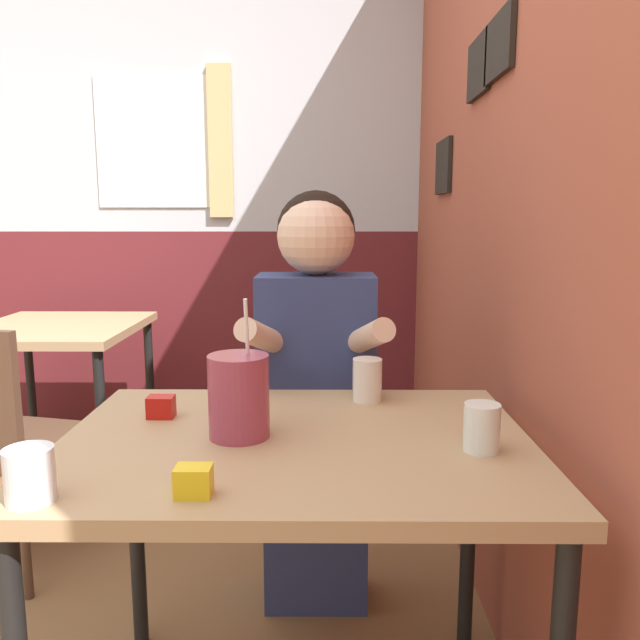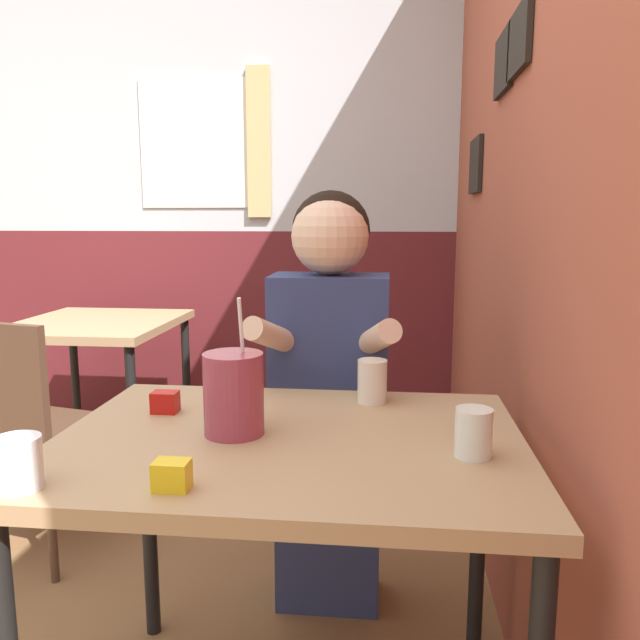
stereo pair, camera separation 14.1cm
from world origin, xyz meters
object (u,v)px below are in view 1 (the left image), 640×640
object	(u,v)px
person_seated	(316,387)
cocktail_pitcher	(239,396)
background_table	(58,345)
main_table	(296,469)

from	to	relation	value
person_seated	cocktail_pitcher	world-z (taller)	person_seated
person_seated	cocktail_pitcher	distance (m)	0.57
person_seated	cocktail_pitcher	size ratio (longest dim) A/B	4.26
background_table	cocktail_pitcher	distance (m)	1.68
main_table	person_seated	distance (m)	0.54
main_table	cocktail_pitcher	world-z (taller)	cocktail_pitcher
main_table	cocktail_pitcher	distance (m)	0.20
background_table	person_seated	bearing A→B (deg)	-36.51
background_table	main_table	bearing A→B (deg)	-51.60
main_table	background_table	size ratio (longest dim) A/B	1.31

